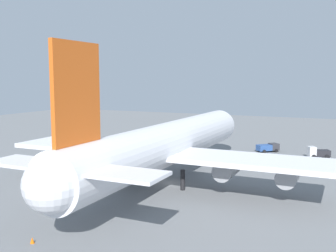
# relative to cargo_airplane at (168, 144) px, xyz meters

# --- Properties ---
(ground_plane) EXTENTS (241.75, 241.75, 0.00)m
(ground_plane) POSITION_rel_cargo_airplane_xyz_m (0.04, 0.00, -6.36)
(ground_plane) COLOR slate
(cargo_airplane) EXTENTS (60.44, 51.13, 20.69)m
(cargo_airplane) POSITION_rel_cargo_airplane_xyz_m (0.00, 0.00, 0.00)
(cargo_airplane) COLOR silver
(cargo_airplane) RESTS_ON ground_plane
(pushback_tractor) EXTENTS (4.98, 5.12, 1.90)m
(pushback_tractor) POSITION_rel_cargo_airplane_xyz_m (34.54, -9.45, -5.31)
(pushback_tractor) COLOR #333338
(pushback_tractor) RESTS_ON ground_plane
(maintenance_van) EXTENTS (3.84, 4.87, 2.57)m
(maintenance_van) POSITION_rel_cargo_airplane_xyz_m (31.09, -20.47, -5.09)
(maintenance_van) COLOR silver
(maintenance_van) RESTS_ON ground_plane
(safety_cone_nose) EXTENTS (0.55, 0.55, 0.78)m
(safety_cone_nose) POSITION_rel_cargo_airplane_xyz_m (27.24, 1.62, -5.97)
(safety_cone_nose) COLOR orange
(safety_cone_nose) RESTS_ON ground_plane
(safety_cone_tail) EXTENTS (0.45, 0.45, 0.64)m
(safety_cone_tail) POSITION_rel_cargo_airplane_xyz_m (-27.16, 2.73, -6.04)
(safety_cone_tail) COLOR orange
(safety_cone_tail) RESTS_ON ground_plane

